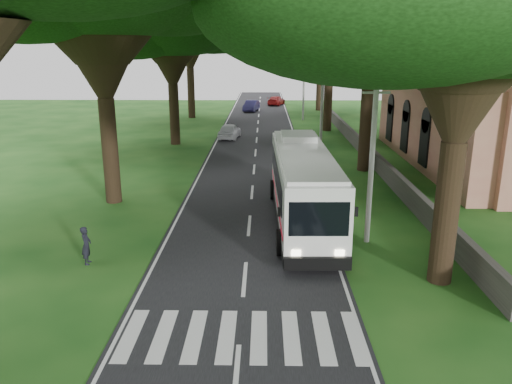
{
  "coord_description": "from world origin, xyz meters",
  "views": [
    {
      "loc": [
        0.73,
        -15.62,
        8.66
      ],
      "look_at": [
        0.37,
        6.56,
        2.2
      ],
      "focal_mm": 35.0,
      "sensor_mm": 36.0,
      "label": 1
    }
  ],
  "objects_px": {
    "coach_bus": "(303,184)",
    "pole_near": "(372,153)",
    "distant_car_c": "(276,100)",
    "church": "(498,100)",
    "pole_far": "(304,86)",
    "pedestrian": "(86,245)",
    "distant_car_b": "(251,106)",
    "distant_car_a": "(230,131)",
    "pole_mid": "(322,104)"
  },
  "relations": [
    {
      "from": "pedestrian",
      "to": "pole_mid",
      "type": "bearing_deg",
      "value": -34.2
    },
    {
      "from": "distant_car_c",
      "to": "church",
      "type": "bearing_deg",
      "value": 126.52
    },
    {
      "from": "pole_near",
      "to": "distant_car_b",
      "type": "height_order",
      "value": "pole_near"
    },
    {
      "from": "pole_near",
      "to": "distant_car_b",
      "type": "distance_m",
      "value": 49.14
    },
    {
      "from": "pedestrian",
      "to": "distant_car_b",
      "type": "bearing_deg",
      "value": -12.25
    },
    {
      "from": "distant_car_a",
      "to": "pole_near",
      "type": "bearing_deg",
      "value": 114.01
    },
    {
      "from": "church",
      "to": "distant_car_c",
      "type": "distance_m",
      "value": 43.87
    },
    {
      "from": "distant_car_c",
      "to": "pedestrian",
      "type": "xyz_separation_m",
      "value": [
        -9.14,
        -59.09,
        0.1
      ]
    },
    {
      "from": "pole_far",
      "to": "coach_bus",
      "type": "bearing_deg",
      "value": -94.29
    },
    {
      "from": "distant_car_b",
      "to": "pedestrian",
      "type": "height_order",
      "value": "pedestrian"
    },
    {
      "from": "pole_mid",
      "to": "pole_near",
      "type": "bearing_deg",
      "value": -90.0
    },
    {
      "from": "distant_car_a",
      "to": "pedestrian",
      "type": "bearing_deg",
      "value": 89.54
    },
    {
      "from": "coach_bus",
      "to": "pole_far",
      "type": "bearing_deg",
      "value": 84.5
    },
    {
      "from": "pole_far",
      "to": "distant_car_b",
      "type": "xyz_separation_m",
      "value": [
        -6.58,
        8.58,
        -3.4
      ]
    },
    {
      "from": "pole_mid",
      "to": "distant_car_b",
      "type": "bearing_deg",
      "value": 102.97
    },
    {
      "from": "distant_car_c",
      "to": "pedestrian",
      "type": "height_order",
      "value": "pedestrian"
    },
    {
      "from": "pole_far",
      "to": "distant_car_b",
      "type": "height_order",
      "value": "pole_far"
    },
    {
      "from": "pole_far",
      "to": "pedestrian",
      "type": "distance_m",
      "value": 44.45
    },
    {
      "from": "distant_car_c",
      "to": "pedestrian",
      "type": "relative_size",
      "value": 2.9
    },
    {
      "from": "pole_far",
      "to": "pole_mid",
      "type": "bearing_deg",
      "value": -90.0
    },
    {
      "from": "church",
      "to": "coach_bus",
      "type": "relative_size",
      "value": 1.88
    },
    {
      "from": "church",
      "to": "pole_far",
      "type": "bearing_deg",
      "value": 116.82
    },
    {
      "from": "church",
      "to": "pedestrian",
      "type": "height_order",
      "value": "church"
    },
    {
      "from": "church",
      "to": "distant_car_c",
      "type": "bearing_deg",
      "value": 110.52
    },
    {
      "from": "pedestrian",
      "to": "distant_car_a",
      "type": "bearing_deg",
      "value": -13.69
    },
    {
      "from": "coach_bus",
      "to": "pole_near",
      "type": "bearing_deg",
      "value": -45.07
    },
    {
      "from": "church",
      "to": "pole_far",
      "type": "distance_m",
      "value": 27.41
    },
    {
      "from": "coach_bus",
      "to": "distant_car_a",
      "type": "relative_size",
      "value": 2.93
    },
    {
      "from": "distant_car_a",
      "to": "pole_mid",
      "type": "bearing_deg",
      "value": 147.05
    },
    {
      "from": "pole_mid",
      "to": "pole_far",
      "type": "height_order",
      "value": "same"
    },
    {
      "from": "distant_car_a",
      "to": "coach_bus",
      "type": "bearing_deg",
      "value": 109.61
    },
    {
      "from": "church",
      "to": "pole_mid",
      "type": "xyz_separation_m",
      "value": [
        -12.36,
        4.45,
        -0.73
      ]
    },
    {
      "from": "church",
      "to": "distant_car_c",
      "type": "xyz_separation_m",
      "value": [
        -15.3,
        40.9,
        -4.2
      ]
    },
    {
      "from": "church",
      "to": "pedestrian",
      "type": "relative_size",
      "value": 14.78
    },
    {
      "from": "distant_car_c",
      "to": "pole_mid",
      "type": "bearing_deg",
      "value": 110.61
    },
    {
      "from": "distant_car_a",
      "to": "distant_car_c",
      "type": "xyz_separation_m",
      "value": [
        5.22,
        29.58,
        -0.06
      ]
    },
    {
      "from": "pole_mid",
      "to": "pedestrian",
      "type": "bearing_deg",
      "value": -118.08
    },
    {
      "from": "pole_mid",
      "to": "church",
      "type": "bearing_deg",
      "value": -19.81
    },
    {
      "from": "pole_far",
      "to": "distant_car_c",
      "type": "xyz_separation_m",
      "value": [
        -2.94,
        16.44,
        -3.47
      ]
    },
    {
      "from": "pole_far",
      "to": "distant_car_a",
      "type": "distance_m",
      "value": 15.84
    },
    {
      "from": "distant_car_c",
      "to": "pole_far",
      "type": "bearing_deg",
      "value": 116.14
    },
    {
      "from": "pole_far",
      "to": "pedestrian",
      "type": "relative_size",
      "value": 4.93
    },
    {
      "from": "pole_near",
      "to": "church",
      "type": "bearing_deg",
      "value": 51.5
    },
    {
      "from": "coach_bus",
      "to": "distant_car_c",
      "type": "distance_m",
      "value": 53.77
    },
    {
      "from": "church",
      "to": "pole_near",
      "type": "xyz_separation_m",
      "value": [
        -12.36,
        -15.55,
        -0.73
      ]
    },
    {
      "from": "pole_far",
      "to": "distant_car_b",
      "type": "bearing_deg",
      "value": 127.51
    },
    {
      "from": "distant_car_a",
      "to": "distant_car_b",
      "type": "bearing_deg",
      "value": -87.05
    },
    {
      "from": "church",
      "to": "pole_far",
      "type": "relative_size",
      "value": 3.0
    },
    {
      "from": "pole_near",
      "to": "coach_bus",
      "type": "xyz_separation_m",
      "value": [
        -2.8,
        2.69,
        -2.16
      ]
    },
    {
      "from": "church",
      "to": "pole_mid",
      "type": "bearing_deg",
      "value": 160.19
    }
  ]
}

